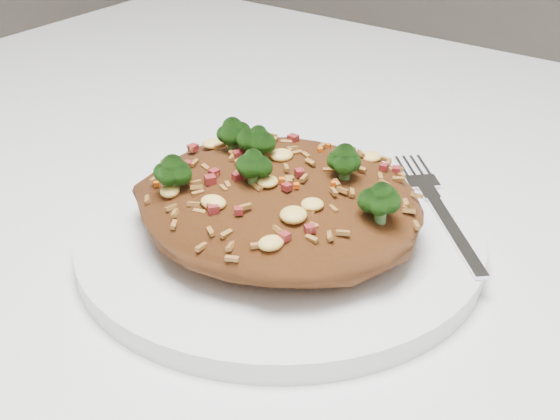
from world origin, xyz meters
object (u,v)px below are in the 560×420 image
object	(u,v)px
fork	(443,215)
dining_table	(421,347)
fried_rice	(280,191)
plate	(280,240)

from	to	relation	value
fork	dining_table	bearing A→B (deg)	-56.49
fried_rice	fork	distance (m)	0.11
fork	plate	bearing A→B (deg)	-88.68
dining_table	fried_rice	xyz separation A→B (m)	(-0.08, -0.07, 0.13)
plate	fork	bearing A→B (deg)	44.90
fried_rice	fork	size ratio (longest dim) A/B	1.45
dining_table	plate	distance (m)	0.14
dining_table	fried_rice	bearing A→B (deg)	-137.32
dining_table	plate	size ratio (longest dim) A/B	4.65
plate	fork	world-z (taller)	fork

